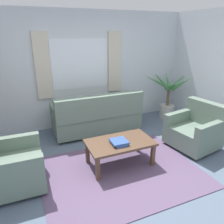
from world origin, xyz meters
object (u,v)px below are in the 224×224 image
object	(u,v)px
armchair_left	(9,166)
potted_plant	(168,97)
coffee_table	(120,144)
couch	(97,117)
book_stack_on_table	(119,142)
armchair_right	(196,130)

from	to	relation	value
armchair_left	potted_plant	distance (m)	4.00
coffee_table	couch	bearing A→B (deg)	86.38
book_stack_on_table	potted_plant	xyz separation A→B (m)	(2.10, 1.56, 0.08)
couch	armchair_right	xyz separation A→B (m)	(1.54, -1.37, -0.01)
armchair_right	potted_plant	size ratio (longest dim) A/B	0.78
couch	book_stack_on_table	distance (m)	1.45
couch	armchair_right	world-z (taller)	couch
couch	armchair_right	bearing A→B (deg)	138.16
potted_plant	armchair_left	bearing A→B (deg)	-159.71
armchair_left	coffee_table	size ratio (longest dim) A/B	0.80
couch	potted_plant	xyz separation A→B (m)	(1.96, 0.12, 0.18)
armchair_left	potted_plant	size ratio (longest dim) A/B	0.71
armchair_right	book_stack_on_table	bearing A→B (deg)	-97.33
armchair_right	book_stack_on_table	world-z (taller)	armchair_right
book_stack_on_table	potted_plant	distance (m)	2.61
armchair_right	coffee_table	xyz separation A→B (m)	(-1.62, 0.01, 0.03)
coffee_table	book_stack_on_table	world-z (taller)	book_stack_on_table
armchair_left	armchair_right	bearing A→B (deg)	-90.84
couch	armchair_right	distance (m)	2.06
coffee_table	potted_plant	world-z (taller)	potted_plant
armchair_right	book_stack_on_table	size ratio (longest dim) A/B	3.40
coffee_table	book_stack_on_table	xyz separation A→B (m)	(-0.05, -0.07, 0.09)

